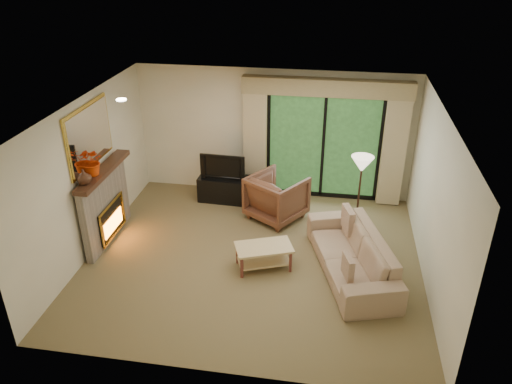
% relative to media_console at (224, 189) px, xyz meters
% --- Properties ---
extents(floor, '(5.50, 5.50, 0.00)m').
position_rel_media_console_xyz_m(floor, '(0.92, -1.95, -0.26)').
color(floor, brown).
rests_on(floor, ground).
extents(ceiling, '(5.50, 5.50, 0.00)m').
position_rel_media_console_xyz_m(ceiling, '(0.92, -1.95, 2.34)').
color(ceiling, white).
rests_on(ceiling, ground).
extents(wall_back, '(5.00, 0.00, 5.00)m').
position_rel_media_console_xyz_m(wall_back, '(0.92, 0.55, 1.04)').
color(wall_back, beige).
rests_on(wall_back, ground).
extents(wall_front, '(5.00, 0.00, 5.00)m').
position_rel_media_console_xyz_m(wall_front, '(0.92, -4.45, 1.04)').
color(wall_front, beige).
rests_on(wall_front, ground).
extents(wall_left, '(0.00, 5.00, 5.00)m').
position_rel_media_console_xyz_m(wall_left, '(-1.83, -1.95, 1.04)').
color(wall_left, beige).
rests_on(wall_left, ground).
extents(wall_right, '(0.00, 5.00, 5.00)m').
position_rel_media_console_xyz_m(wall_right, '(3.67, -1.95, 1.04)').
color(wall_right, beige).
rests_on(wall_right, ground).
extents(fireplace, '(0.24, 1.70, 1.37)m').
position_rel_media_console_xyz_m(fireplace, '(-1.71, -1.75, 0.43)').
color(fireplace, gray).
rests_on(fireplace, floor).
extents(mirror, '(0.07, 1.45, 1.02)m').
position_rel_media_console_xyz_m(mirror, '(-1.80, -1.75, 1.69)').
color(mirror, gold).
rests_on(mirror, wall_left).
extents(sliding_door, '(2.26, 0.10, 2.16)m').
position_rel_media_console_xyz_m(sliding_door, '(1.92, 0.50, 0.84)').
color(sliding_door, black).
rests_on(sliding_door, floor).
extents(curtain_left, '(0.45, 0.18, 2.35)m').
position_rel_media_console_xyz_m(curtain_left, '(0.57, 0.39, 0.94)').
color(curtain_left, tan).
rests_on(curtain_left, floor).
extents(curtain_right, '(0.45, 0.18, 2.35)m').
position_rel_media_console_xyz_m(curtain_right, '(3.27, 0.39, 0.94)').
color(curtain_right, tan).
rests_on(curtain_right, floor).
extents(cornice, '(3.20, 0.24, 0.32)m').
position_rel_media_console_xyz_m(cornice, '(1.92, 0.41, 2.06)').
color(cornice, tan).
rests_on(cornice, wall_back).
extents(media_console, '(1.04, 0.50, 0.51)m').
position_rel_media_console_xyz_m(media_console, '(0.00, 0.00, 0.00)').
color(media_console, black).
rests_on(media_console, floor).
extents(tv, '(0.91, 0.16, 0.52)m').
position_rel_media_console_xyz_m(tv, '(0.00, 0.00, 0.52)').
color(tv, black).
rests_on(tv, media_console).
extents(armchair, '(1.30, 1.30, 0.87)m').
position_rel_media_console_xyz_m(armchair, '(1.13, -0.52, 0.18)').
color(armchair, brown).
rests_on(armchair, floor).
extents(sofa, '(1.55, 2.48, 0.68)m').
position_rel_media_console_xyz_m(sofa, '(2.53, -2.06, 0.08)').
color(sofa, '#9E8167').
rests_on(sofa, floor).
extents(pillow_near, '(0.19, 0.35, 0.34)m').
position_rel_media_console_xyz_m(pillow_near, '(2.45, -2.73, 0.30)').
color(pillow_near, brown).
rests_on(pillow_near, sofa).
extents(pillow_far, '(0.23, 0.43, 0.42)m').
position_rel_media_console_xyz_m(pillow_far, '(2.45, -1.40, 0.32)').
color(pillow_far, brown).
rests_on(pillow_far, sofa).
extents(coffee_table, '(1.01, 0.78, 0.40)m').
position_rel_media_console_xyz_m(coffee_table, '(1.13, -2.17, -0.05)').
color(coffee_table, '#D0B37B').
rests_on(coffee_table, floor).
extents(floor_lamp, '(0.50, 0.50, 1.47)m').
position_rel_media_console_xyz_m(floor_lamp, '(2.63, -0.75, 0.48)').
color(floor_lamp, beige).
rests_on(floor_lamp, floor).
extents(vase, '(0.28, 0.28, 0.24)m').
position_rel_media_console_xyz_m(vase, '(-1.69, -2.31, 1.23)').
color(vase, '#3F2417').
rests_on(vase, fireplace).
extents(branches, '(0.43, 0.38, 0.47)m').
position_rel_media_console_xyz_m(branches, '(-1.69, -1.99, 1.35)').
color(branches, red).
rests_on(branches, fireplace).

